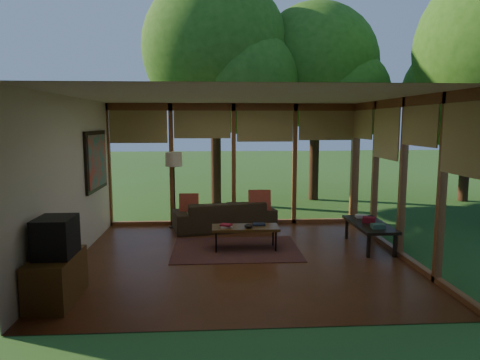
{
  "coord_description": "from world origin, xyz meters",
  "views": [
    {
      "loc": [
        -0.44,
        -6.99,
        2.29
      ],
      "look_at": [
        0.03,
        0.7,
        1.25
      ],
      "focal_mm": 32.0,
      "sensor_mm": 36.0,
      "label": 1
    }
  ],
  "objects": [
    {
      "name": "tree_nw",
      "position": [
        -0.38,
        5.08,
        4.25
      ],
      "size": [
        3.98,
        3.98,
        6.25
      ],
      "color": "#3D2216",
      "rests_on": "ground"
    },
    {
      "name": "ct_bowl",
      "position": [
        0.17,
        0.41,
        0.46
      ],
      "size": [
        0.16,
        0.16,
        0.07
      ],
      "primitive_type": "ellipsoid",
      "color": "black",
      "rests_on": "coffee_table"
    },
    {
      "name": "exterior_lawn",
      "position": [
        8.0,
        8.0,
        -0.01
      ],
      "size": [
        40.0,
        40.0,
        0.0
      ],
      "primitive_type": "plane",
      "color": "#2B5821",
      "rests_on": "ground"
    },
    {
      "name": "floor",
      "position": [
        0.0,
        0.0,
        0.0
      ],
      "size": [
        5.5,
        5.5,
        0.0
      ],
      "primitive_type": "plane",
      "color": "brown",
      "rests_on": "ground"
    },
    {
      "name": "tree_ne",
      "position": [
        2.53,
        5.55,
        3.88
      ],
      "size": [
        3.6,
        3.6,
        5.7
      ],
      "color": "#3D2216",
      "rests_on": "ground"
    },
    {
      "name": "wall_front",
      "position": [
        0.0,
        -2.5,
        1.35
      ],
      "size": [
        5.5,
        0.04,
        2.7
      ],
      "primitive_type": "cube",
      "color": "beige",
      "rests_on": "ground"
    },
    {
      "name": "ct_book_upper",
      "position": [
        -0.23,
        0.46,
        0.47
      ],
      "size": [
        0.24,
        0.21,
        0.03
      ],
      "primitive_type": "cube",
      "rotation": [
        0.0,
        0.0,
        -0.38
      ],
      "color": "maroon",
      "rests_on": "coffee_table"
    },
    {
      "name": "ct_book_side",
      "position": [
        0.37,
        0.59,
        0.44
      ],
      "size": [
        0.23,
        0.17,
        0.03
      ],
      "primitive_type": "cube",
      "rotation": [
        0.0,
        0.0,
        0.02
      ],
      "color": "#151E30",
      "rests_on": "coffee_table"
    },
    {
      "name": "window_wall_back",
      "position": [
        0.0,
        2.5,
        1.35
      ],
      "size": [
        5.5,
        0.12,
        2.7
      ],
      "primitive_type": "cube",
      "color": "brown",
      "rests_on": "ground"
    },
    {
      "name": "television",
      "position": [
        -2.45,
        -1.6,
        0.85
      ],
      "size": [
        0.45,
        0.55,
        0.5
      ],
      "primitive_type": "cube",
      "color": "black",
      "rests_on": "media_cabinet"
    },
    {
      "name": "wall_left",
      "position": [
        -2.75,
        0.0,
        1.35
      ],
      "size": [
        0.04,
        5.0,
        2.7
      ],
      "primitive_type": "cube",
      "color": "beige",
      "rests_on": "ground"
    },
    {
      "name": "floor_lamp",
      "position": [
        -1.3,
        2.24,
        1.41
      ],
      "size": [
        0.36,
        0.36,
        1.65
      ],
      "color": "black",
      "rests_on": "floor"
    },
    {
      "name": "sofa",
      "position": [
        -0.22,
        2.0,
        0.31
      ],
      "size": [
        2.27,
        1.27,
        0.62
      ],
      "primitive_type": "imported",
      "rotation": [
        0.0,
        0.0,
        3.35
      ],
      "color": "#332819",
      "rests_on": "floor"
    },
    {
      "name": "pillow_right",
      "position": [
        0.53,
        1.95,
        0.61
      ],
      "size": [
        0.47,
        0.25,
        0.49
      ],
      "primitive_type": "cube",
      "rotation": [
        -0.21,
        0.0,
        0.0
      ],
      "color": "maroon",
      "rests_on": "sofa"
    },
    {
      "name": "side_console",
      "position": [
        2.4,
        0.5,
        0.41
      ],
      "size": [
        0.6,
        1.4,
        0.46
      ],
      "color": "black",
      "rests_on": "floor"
    },
    {
      "name": "console_book_b",
      "position": [
        2.4,
        0.55,
        0.51
      ],
      "size": [
        0.26,
        0.23,
        0.1
      ],
      "primitive_type": "cube",
      "rotation": [
        0.0,
        0.0,
        -0.37
      ],
      "color": "maroon",
      "rests_on": "side_console"
    },
    {
      "name": "wall_painting",
      "position": [
        -2.71,
        1.4,
        1.55
      ],
      "size": [
        0.06,
        1.35,
        1.15
      ],
      "color": "black",
      "rests_on": "wall_left"
    },
    {
      "name": "media_cabinet",
      "position": [
        -2.47,
        -1.6,
        0.3
      ],
      "size": [
        0.5,
        1.0,
        0.6
      ],
      "primitive_type": "cube",
      "color": "brown",
      "rests_on": "floor"
    },
    {
      "name": "rug",
      "position": [
        -0.06,
        0.52,
        0.01
      ],
      "size": [
        2.27,
        1.61,
        0.01
      ],
      "primitive_type": "cube",
      "color": "brown",
      "rests_on": "floor"
    },
    {
      "name": "console_book_a",
      "position": [
        2.4,
        0.1,
        0.49
      ],
      "size": [
        0.22,
        0.16,
        0.08
      ],
      "primitive_type": "cube",
      "rotation": [
        0.0,
        0.0,
        -0.02
      ],
      "color": "#37604D",
      "rests_on": "side_console"
    },
    {
      "name": "console_book_c",
      "position": [
        2.4,
        0.95,
        0.48
      ],
      "size": [
        0.2,
        0.15,
        0.06
      ],
      "primitive_type": "cube",
      "rotation": [
        0.0,
        0.0,
        0.01
      ],
      "color": "beige",
      "rests_on": "side_console"
    },
    {
      "name": "ct_book_lower",
      "position": [
        -0.23,
        0.46,
        0.44
      ],
      "size": [
        0.23,
        0.19,
        0.03
      ],
      "primitive_type": "cube",
      "rotation": [
        0.0,
        0.0,
        0.19
      ],
      "color": "beige",
      "rests_on": "coffee_table"
    },
    {
      "name": "ceiling",
      "position": [
        0.0,
        0.0,
        2.7
      ],
      "size": [
        5.5,
        5.5,
        0.0
      ],
      "primitive_type": "plane",
      "rotation": [
        3.14,
        0.0,
        0.0
      ],
      "color": "silver",
      "rests_on": "ground"
    },
    {
      "name": "coffee_table",
      "position": [
        0.12,
        0.51,
        0.39
      ],
      "size": [
        1.2,
        0.5,
        0.43
      ],
      "color": "brown",
      "rests_on": "floor"
    },
    {
      "name": "tree_far",
      "position": [
        6.56,
        4.99,
        3.03
      ],
      "size": [
        3.21,
        3.21,
        4.65
      ],
      "color": "#3D2216",
      "rests_on": "ground"
    },
    {
      "name": "window_wall_right",
      "position": [
        2.75,
        0.0,
        1.35
      ],
      "size": [
        0.12,
        5.0,
        2.7
      ],
      "primitive_type": "cube",
      "color": "brown",
      "rests_on": "ground"
    },
    {
      "name": "pillow_left",
      "position": [
        -0.97,
        1.95,
        0.58
      ],
      "size": [
        0.41,
        0.22,
        0.42
      ],
      "primitive_type": "cube",
      "rotation": [
        -0.21,
        0.0,
        0.0
      ],
      "color": "maroon",
      "rests_on": "sofa"
    }
  ]
}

